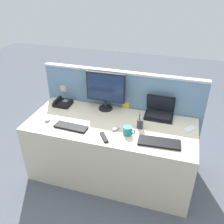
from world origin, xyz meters
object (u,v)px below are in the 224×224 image
at_px(computer_mouse_right_hand, 48,119).
at_px(coffee_mug, 128,131).
at_px(computer_mouse_left_hand, 116,128).
at_px(keyboard_spare, 71,127).
at_px(tv_remote, 104,137).
at_px(pen_cup, 140,123).
at_px(keyboard_main, 159,142).
at_px(laptop, 160,111).
at_px(desktop_monitor, 106,89).
at_px(desk_phone, 63,103).
at_px(cell_phone_white_slab, 190,129).

bearing_deg(computer_mouse_right_hand, coffee_mug, -18.46).
bearing_deg(computer_mouse_left_hand, keyboard_spare, -146.08).
height_order(keyboard_spare, tv_remote, keyboard_spare).
xyz_separation_m(computer_mouse_left_hand, pen_cup, (0.23, 0.11, 0.04)).
bearing_deg(coffee_mug, keyboard_main, -9.70).
relative_size(laptop, coffee_mug, 2.53).
bearing_deg(keyboard_main, tv_remote, -176.16).
distance_m(pen_cup, tv_remote, 0.42).
bearing_deg(keyboard_main, computer_mouse_right_hand, 173.45).
bearing_deg(keyboard_spare, coffee_mug, 8.26).
height_order(desktop_monitor, pen_cup, desktop_monitor).
distance_m(desktop_monitor, computer_mouse_right_hand, 0.74).
bearing_deg(desk_phone, pen_cup, -12.13).
height_order(computer_mouse_right_hand, pen_cup, pen_cup).
height_order(desk_phone, cell_phone_white_slab, desk_phone).
bearing_deg(computer_mouse_right_hand, desk_phone, 72.30).
bearing_deg(laptop, desk_phone, -175.52).
relative_size(keyboard_main, keyboard_spare, 1.13).
relative_size(desk_phone, pen_cup, 1.08).
xyz_separation_m(keyboard_main, computer_mouse_left_hand, (-0.47, 0.11, 0.01)).
relative_size(pen_cup, tv_remote, 1.09).
distance_m(laptop, desk_phone, 1.18).
height_order(desk_phone, tv_remote, desk_phone).
xyz_separation_m(desktop_monitor, keyboard_main, (0.71, -0.50, -0.25)).
bearing_deg(pen_cup, keyboard_main, -42.57).
bearing_deg(laptop, desktop_monitor, -177.87).
distance_m(keyboard_main, coffee_mug, 0.33).
relative_size(keyboard_main, tv_remote, 2.40).
distance_m(keyboard_spare, cell_phone_white_slab, 1.26).
xyz_separation_m(keyboard_spare, computer_mouse_right_hand, (-0.31, 0.06, 0.01)).
relative_size(pen_cup, cell_phone_white_slab, 1.37).
height_order(pen_cup, coffee_mug, pen_cup).
height_order(pen_cup, tv_remote, pen_cup).
height_order(computer_mouse_right_hand, cell_phone_white_slab, computer_mouse_right_hand).
relative_size(computer_mouse_left_hand, coffee_mug, 0.80).
bearing_deg(keyboard_main, coffee_mug, 166.33).
xyz_separation_m(desktop_monitor, tv_remote, (0.17, -0.57, -0.25)).
relative_size(laptop, keyboard_main, 0.78).
height_order(desktop_monitor, computer_mouse_left_hand, desktop_monitor).
xyz_separation_m(keyboard_spare, coffee_mug, (0.60, 0.06, 0.03)).
distance_m(keyboard_spare, computer_mouse_left_hand, 0.48).
bearing_deg(keyboard_spare, cell_phone_white_slab, 18.54).
bearing_deg(computer_mouse_left_hand, pen_cup, 45.89).
bearing_deg(computer_mouse_left_hand, coffee_mug, 1.24).
relative_size(keyboard_spare, cell_phone_white_slab, 2.67).
bearing_deg(coffee_mug, tv_remote, -148.13).
distance_m(desk_phone, pen_cup, 1.04).
bearing_deg(desk_phone, desktop_monitor, 7.23).
xyz_separation_m(desk_phone, keyboard_main, (1.25, -0.43, -0.02)).
bearing_deg(tv_remote, desk_phone, 108.42).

